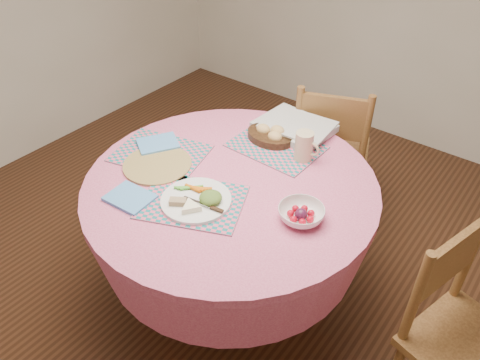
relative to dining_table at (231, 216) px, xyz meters
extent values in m
plane|color=#331C0F|center=(0.00, 0.00, -0.56)|extent=(4.00, 4.00, 0.00)
cylinder|color=#DC668D|center=(0.00, 0.00, 0.17)|extent=(1.24, 1.24, 0.04)
cone|color=#DC668D|center=(0.00, 0.00, 0.00)|extent=(1.24, 1.24, 0.30)
cylinder|color=black|center=(0.00, 0.00, -0.34)|extent=(0.14, 0.14, 0.44)
cylinder|color=black|center=(0.00, 0.00, -0.53)|extent=(0.56, 0.56, 0.06)
cube|color=brown|center=(1.04, 0.09, -0.14)|extent=(0.48, 0.49, 0.04)
cylinder|color=brown|center=(0.94, 0.29, -0.35)|extent=(0.04, 0.04, 0.41)
cylinder|color=brown|center=(0.83, -0.02, 0.09)|extent=(0.04, 0.04, 0.46)
cylinder|color=brown|center=(0.92, 0.30, 0.09)|extent=(0.04, 0.04, 0.46)
cube|color=brown|center=(0.87, 0.14, 0.18)|extent=(0.11, 0.33, 0.22)
cube|color=brown|center=(0.02, 0.88, -0.12)|extent=(0.54, 0.53, 0.04)
cylinder|color=brown|center=(0.12, 1.10, -0.34)|extent=(0.05, 0.05, 0.43)
cylinder|color=brown|center=(-0.20, 0.97, -0.34)|extent=(0.05, 0.05, 0.43)
cylinder|color=brown|center=(0.24, 0.79, -0.34)|extent=(0.05, 0.05, 0.43)
cylinder|color=brown|center=(-0.08, 0.66, -0.34)|extent=(0.05, 0.05, 0.43)
cylinder|color=brown|center=(0.25, 0.78, 0.12)|extent=(0.05, 0.05, 0.48)
cylinder|color=brown|center=(-0.07, 0.65, 0.12)|extent=(0.05, 0.05, 0.48)
cube|color=brown|center=(0.09, 0.71, 0.21)|extent=(0.33, 0.16, 0.23)
cube|color=#157276|center=(-0.03, -0.20, 0.20)|extent=(0.49, 0.44, 0.01)
cube|color=#157276|center=(-0.38, -0.04, 0.20)|extent=(0.46, 0.39, 0.01)
cube|color=#157276|center=(0.00, 0.33, 0.20)|extent=(0.41, 0.31, 0.01)
cylinder|color=olive|center=(-0.32, -0.11, 0.20)|extent=(0.30, 0.30, 0.01)
cube|color=#5394D6|center=(-0.24, -0.34, 0.20)|extent=(0.19, 0.15, 0.01)
cube|color=#5394D6|center=(-0.43, 0.00, 0.21)|extent=(0.21, 0.23, 0.01)
cylinder|color=white|center=(-0.02, -0.19, 0.21)|extent=(0.28, 0.28, 0.01)
ellipsoid|color=#2E4F1B|center=(0.04, -0.20, 0.23)|extent=(0.12, 0.12, 0.04)
cylinder|color=#FFF5CC|center=(-0.03, -0.26, 0.23)|extent=(0.13, 0.13, 0.02)
cube|color=olive|center=(-0.09, -0.23, 0.23)|extent=(0.07, 0.07, 0.02)
cube|color=silver|center=(0.00, -0.22, 0.22)|extent=(0.15, 0.03, 0.00)
cylinder|color=black|center=(-0.05, 0.36, 0.22)|extent=(0.23, 0.23, 0.03)
ellipsoid|color=tan|center=(-0.09, 0.36, 0.25)|extent=(0.07, 0.06, 0.05)
ellipsoid|color=tan|center=(-0.03, 0.39, 0.25)|extent=(0.07, 0.06, 0.05)
ellipsoid|color=tan|center=(-0.01, 0.34, 0.25)|extent=(0.07, 0.06, 0.05)
cylinder|color=#CDB78D|center=(0.15, 0.32, 0.27)|extent=(0.08, 0.08, 0.13)
torus|color=#CDB78D|center=(0.20, 0.32, 0.27)|extent=(0.07, 0.01, 0.07)
imported|color=white|center=(0.36, -0.02, 0.22)|extent=(0.18, 0.18, 0.05)
sphere|color=red|center=(0.40, -0.02, 0.22)|extent=(0.03, 0.03, 0.03)
sphere|color=red|center=(0.38, 0.01, 0.22)|extent=(0.03, 0.03, 0.03)
sphere|color=red|center=(0.35, 0.02, 0.22)|extent=(0.03, 0.03, 0.03)
sphere|color=red|center=(0.32, 0.00, 0.22)|extent=(0.03, 0.03, 0.03)
sphere|color=red|center=(0.32, -0.04, 0.22)|extent=(0.03, 0.03, 0.03)
sphere|color=red|center=(0.35, -0.06, 0.22)|extent=(0.03, 0.03, 0.03)
sphere|color=red|center=(0.38, -0.05, 0.22)|extent=(0.03, 0.03, 0.03)
sphere|color=#44132E|center=(0.36, -0.02, 0.22)|extent=(0.05, 0.05, 0.05)
cube|color=silver|center=(-0.01, 0.50, 0.22)|extent=(0.36, 0.30, 0.03)
cube|color=silver|center=(0.01, 0.50, 0.24)|extent=(0.34, 0.27, 0.01)
camera|label=1|loc=(0.98, -1.20, 1.40)|focal=35.00mm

